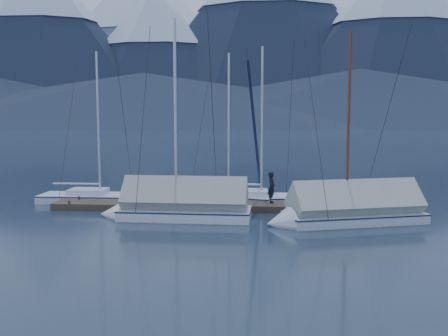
{
  "coord_description": "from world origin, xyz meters",
  "views": [
    {
      "loc": [
        1.52,
        -22.34,
        4.75
      ],
      "look_at": [
        0.0,
        2.0,
        2.2
      ],
      "focal_mm": 38.0,
      "sensor_mm": 36.0,
      "label": 1
    }
  ],
  "objects_px": {
    "sailboat_covered_near": "(343,213)",
    "person": "(272,187)",
    "sailboat_open_mid": "(237,200)",
    "sailboat_covered_far": "(173,208)",
    "sailboat_open_right": "(270,201)",
    "sailboat_open_left": "(109,199)"
  },
  "relations": [
    {
      "from": "sailboat_covered_near",
      "to": "person",
      "type": "height_order",
      "value": "sailboat_covered_near"
    },
    {
      "from": "sailboat_open_mid",
      "to": "sailboat_covered_far",
      "type": "relative_size",
      "value": 0.9
    },
    {
      "from": "sailboat_open_mid",
      "to": "person",
      "type": "bearing_deg",
      "value": -44.97
    },
    {
      "from": "sailboat_covered_near",
      "to": "sailboat_covered_far",
      "type": "height_order",
      "value": "sailboat_covered_far"
    },
    {
      "from": "sailboat_covered_far",
      "to": "person",
      "type": "height_order",
      "value": "sailboat_covered_far"
    },
    {
      "from": "sailboat_open_right",
      "to": "person",
      "type": "bearing_deg",
      "value": -90.0
    },
    {
      "from": "sailboat_open_left",
      "to": "sailboat_open_right",
      "type": "bearing_deg",
      "value": 0.71
    },
    {
      "from": "sailboat_covered_near",
      "to": "sailboat_covered_far",
      "type": "xyz_separation_m",
      "value": [
        -7.9,
        0.51,
        0.02
      ]
    },
    {
      "from": "sailboat_open_left",
      "to": "person",
      "type": "xyz_separation_m",
      "value": [
        9.19,
        -1.55,
        1.0
      ]
    },
    {
      "from": "sailboat_open_left",
      "to": "sailboat_covered_near",
      "type": "bearing_deg",
      "value": -20.75
    },
    {
      "from": "sailboat_open_left",
      "to": "sailboat_open_mid",
      "type": "height_order",
      "value": "sailboat_open_left"
    },
    {
      "from": "sailboat_open_left",
      "to": "sailboat_open_mid",
      "type": "bearing_deg",
      "value": 2.63
    },
    {
      "from": "sailboat_open_mid",
      "to": "sailboat_covered_near",
      "type": "xyz_separation_m",
      "value": [
        5.03,
        -5.01,
        0.32
      ]
    },
    {
      "from": "sailboat_open_right",
      "to": "sailboat_covered_far",
      "type": "bearing_deg",
      "value": -138.07
    },
    {
      "from": "sailboat_open_right",
      "to": "sailboat_covered_far",
      "type": "height_order",
      "value": "sailboat_covered_far"
    },
    {
      "from": "sailboat_covered_near",
      "to": "sailboat_open_mid",
      "type": "bearing_deg",
      "value": 135.1
    },
    {
      "from": "person",
      "to": "sailboat_open_left",
      "type": "bearing_deg",
      "value": 78.84
    },
    {
      "from": "sailboat_open_left",
      "to": "person",
      "type": "bearing_deg",
      "value": -9.56
    },
    {
      "from": "sailboat_open_right",
      "to": "person",
      "type": "distance_m",
      "value": 1.94
    },
    {
      "from": "sailboat_open_mid",
      "to": "sailboat_covered_far",
      "type": "distance_m",
      "value": 5.35
    },
    {
      "from": "sailboat_open_mid",
      "to": "sailboat_open_right",
      "type": "height_order",
      "value": "sailboat_open_right"
    },
    {
      "from": "sailboat_open_mid",
      "to": "sailboat_covered_near",
      "type": "relative_size",
      "value": 0.96
    }
  ]
}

